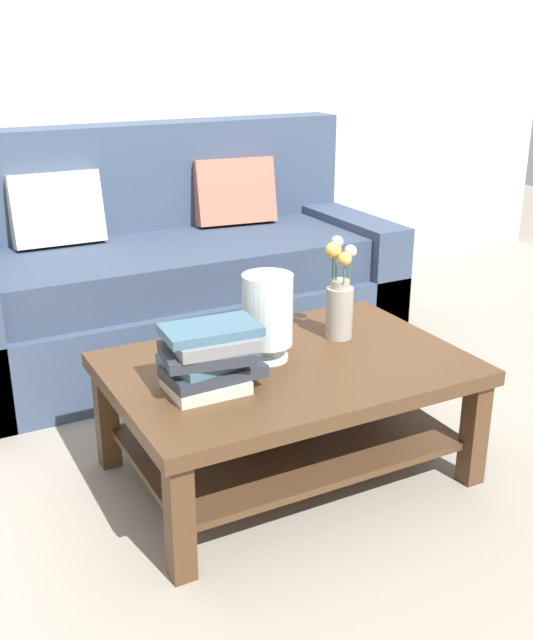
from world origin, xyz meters
The scene contains 7 objects.
ground_plane centered at (0.00, 0.00, 0.00)m, with size 10.00×10.00×0.00m, color gray.
back_wall centered at (0.00, 1.65, 1.35)m, with size 6.40×0.12×2.70m, color beige.
couch centered at (0.13, 0.83, 0.36)m, with size 2.07×0.90×1.06m.
coffee_table centered at (0.08, -0.40, 0.31)m, with size 1.18×0.80×0.42m.
book_stack_main centered at (-0.24, -0.47, 0.53)m, with size 0.32×0.26×0.21m.
glass_hurricane_vase centered at (0.03, -0.35, 0.59)m, with size 0.17×0.17×0.30m.
flower_pitcher centered at (0.35, -0.30, 0.57)m, with size 0.12×0.11×0.37m.
Camera 1 is at (-1.07, -2.42, 1.44)m, focal length 42.45 mm.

